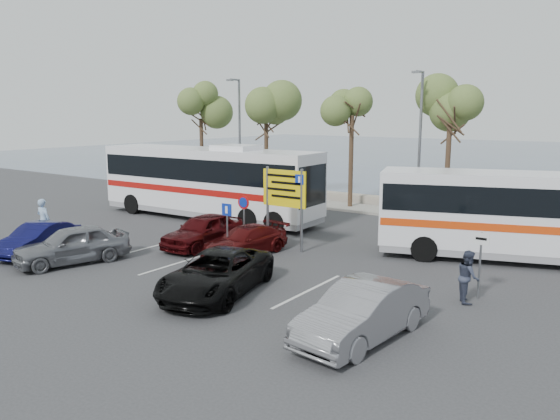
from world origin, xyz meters
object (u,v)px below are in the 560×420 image
Objects in this scene: coach_bus_right at (538,219)px; pedestrian_near at (44,220)px; car_red at (203,231)px; suv_black at (217,273)px; car_silver_b at (363,312)px; direction_sign at (284,195)px; car_silver_a at (72,245)px; car_maroon at (245,241)px; pedestrian_far at (468,276)px; coach_bus_left at (208,184)px; street_lamp_left at (239,132)px; car_blue at (38,239)px; street_lamp_right at (419,137)px.

coach_bus_right reaches higher than pedestrian_near.
pedestrian_near is at bearing -155.18° from car_red.
car_silver_b is (5.61, -0.52, 0.04)m from suv_black.
suv_black is at bearing -127.45° from coach_bus_right.
direction_sign reaches higher than pedestrian_near.
car_maroon is (4.80, 5.00, -0.16)m from car_silver_a.
pedestrian_far is at bearing -179.25° from pedestrian_near.
coach_bus_left reaches higher than coach_bus_right.
street_lamp_left is 0.59× the size of coach_bus_left.
coach_bus_left reaches higher than suv_black.
coach_bus_left is 8.11× the size of pedestrian_far.
direction_sign is at bearing -43.17° from street_lamp_left.
car_red is (4.80, 5.00, 0.08)m from car_blue.
car_maroon is 9.44m from car_silver_b.
direction_sign is 2.14× the size of pedestrian_far.
street_lamp_left reaches higher than pedestrian_far.
direction_sign reaches higher than car_silver_b.
car_silver_a is at bearing 169.29° from suv_black.
car_maroon is (-2.83, -12.02, -4.00)m from street_lamp_right.
suv_black is (4.80, -4.48, -0.03)m from car_red.
direction_sign is 10.61m from car_blue.
car_silver_a is 5.55m from car_red.
car_silver_b is at bearing -24.15° from car_maroon.
pedestrian_far is (9.43, -0.50, 0.24)m from car_maroon.
coach_bus_right is at bearing -162.88° from pedestrian_near.
street_lamp_right reaches higher than coach_bus_right.
direction_sign is 8.21m from coach_bus_left.
coach_bus_right is 2.81× the size of car_silver_a.
pedestrian_near reaches higher than suv_black.
car_maroon is at bearing -103.24° from street_lamp_right.
car_maroon is at bearing -150.59° from coach_bus_right.
direction_sign is at bearing 143.53° from car_silver_b.
car_silver_a is at bearing 152.64° from pedestrian_near.
pedestrian_near is at bearing 160.31° from suv_black.
pedestrian_far is (6.60, -12.52, -3.76)m from street_lamp_right.
suv_black is (-7.86, -10.26, -1.06)m from coach_bus_right.
direction_sign reaches higher than car_blue.
car_blue is at bearing 134.31° from pedestrian_near.
car_maroon is 0.91× the size of car_silver_b.
pedestrian_near is (-2.50, -8.50, -0.95)m from coach_bus_left.
car_maroon is at bearing 63.54° from car_silver_a.
street_lamp_left is 2.00× the size of car_blue.
car_blue is (-0.53, -10.00, -1.30)m from coach_bus_left.
car_silver_b is at bearing -18.31° from car_blue.
coach_bus_right reaches higher than suv_black.
pedestrian_near is at bearing -106.39° from coach_bus_left.
coach_bus_right is at bearing 84.75° from car_silver_b.
coach_bus_left is 3.15× the size of car_red.
car_silver_a is 1.02× the size of car_red.
pedestrian_near is (-12.00, -15.52, -3.60)m from street_lamp_right.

